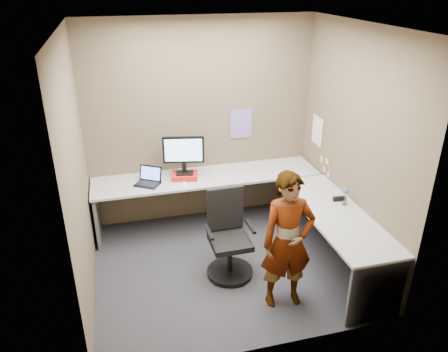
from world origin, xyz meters
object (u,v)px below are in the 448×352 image
object	(u,v)px
monitor	(184,152)
office_chair	(229,242)
person	(288,241)
desk	(252,202)

from	to	relation	value
monitor	office_chair	world-z (taller)	monitor
monitor	office_chair	distance (m)	1.34
monitor	person	bearing A→B (deg)	-55.76
desk	office_chair	distance (m)	0.69
monitor	office_chair	bearing A→B (deg)	-63.75
monitor	office_chair	size ratio (longest dim) A/B	0.52
desk	monitor	xyz separation A→B (m)	(-0.73, 0.61, 0.50)
person	monitor	bearing A→B (deg)	115.98
person	office_chair	bearing A→B (deg)	128.10
office_chair	person	distance (m)	0.83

